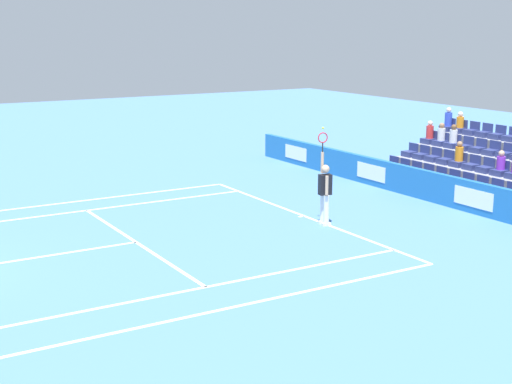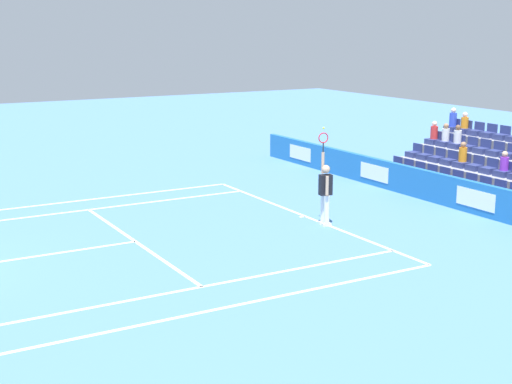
# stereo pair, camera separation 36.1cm
# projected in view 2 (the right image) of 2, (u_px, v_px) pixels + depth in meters

# --- Properties ---
(line_baseline) EXTENTS (10.97, 0.10, 0.01)m
(line_baseline) POSITION_uv_depth(u_px,v_px,m) (305.00, 216.00, 22.63)
(line_baseline) COLOR white
(line_baseline) RESTS_ON ground
(line_service) EXTENTS (8.23, 0.10, 0.01)m
(line_service) POSITION_uv_depth(u_px,v_px,m) (135.00, 241.00, 19.96)
(line_service) COLOR white
(line_service) RESTS_ON ground
(line_centre_service) EXTENTS (0.10, 6.40, 0.01)m
(line_centre_service) POSITION_uv_depth(u_px,v_px,m) (14.00, 260.00, 18.41)
(line_centre_service) COLOR white
(line_centre_service) RESTS_ON ground
(line_singles_sideline_left) EXTENTS (0.10, 11.89, 0.01)m
(line_singles_sideline_left) POSITION_uv_depth(u_px,v_px,m) (75.00, 211.00, 23.22)
(line_singles_sideline_left) COLOR white
(line_singles_sideline_left) RESTS_ON ground
(line_singles_sideline_right) EXTENTS (0.10, 11.89, 0.01)m
(line_singles_sideline_right) POSITION_uv_depth(u_px,v_px,m) (183.00, 290.00, 16.26)
(line_singles_sideline_right) COLOR white
(line_singles_sideline_right) RESTS_ON ground
(line_doubles_sideline_left) EXTENTS (0.10, 11.89, 0.01)m
(line_doubles_sideline_left) POSITION_uv_depth(u_px,v_px,m) (63.00, 203.00, 24.38)
(line_doubles_sideline_left) COLOR white
(line_doubles_sideline_left) RESTS_ON ground
(line_doubles_sideline_right) EXTENTS (0.10, 11.89, 0.01)m
(line_doubles_sideline_right) POSITION_uv_depth(u_px,v_px,m) (211.00, 310.00, 15.10)
(line_doubles_sideline_right) COLOR white
(line_doubles_sideline_right) RESTS_ON ground
(line_centre_mark) EXTENTS (0.10, 0.20, 0.01)m
(line_centre_mark) POSITION_uv_depth(u_px,v_px,m) (302.00, 217.00, 22.58)
(line_centre_mark) COLOR white
(line_centre_mark) RESTS_ON ground
(sponsor_barrier) EXTENTS (19.64, 0.22, 1.00)m
(sponsor_barrier) POSITION_uv_depth(u_px,v_px,m) (423.00, 184.00, 24.82)
(sponsor_barrier) COLOR #1E66AD
(sponsor_barrier) RESTS_ON ground
(tennis_player) EXTENTS (0.51, 0.40, 2.85)m
(tennis_player) POSITION_uv_depth(u_px,v_px,m) (325.00, 192.00, 21.44)
(tennis_player) COLOR white
(tennis_player) RESTS_ON ground
(stadium_stand) EXTENTS (6.20, 3.80, 2.61)m
(stadium_stand) POSITION_uv_depth(u_px,v_px,m) (486.00, 171.00, 26.23)
(stadium_stand) COLOR gray
(stadium_stand) RESTS_ON ground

